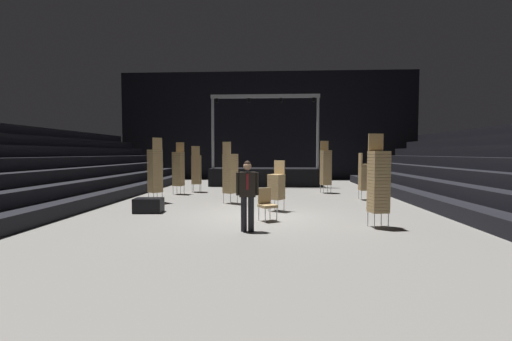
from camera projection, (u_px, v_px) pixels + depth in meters
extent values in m
cube|color=slate|center=(257.00, 217.00, 10.73)|extent=(22.00, 30.00, 0.10)
cube|color=black|center=(267.00, 126.00, 25.49)|extent=(22.00, 0.30, 8.00)
cube|color=black|center=(85.00, 202.00, 12.03)|extent=(0.75, 24.00, 0.45)
cube|color=black|center=(64.00, 189.00, 12.05)|extent=(0.75, 24.00, 0.45)
cube|color=black|center=(43.00, 177.00, 12.06)|extent=(0.75, 24.00, 0.45)
cube|color=black|center=(23.00, 164.00, 12.08)|extent=(0.75, 24.00, 0.45)
cube|color=black|center=(2.00, 151.00, 12.09)|extent=(0.75, 24.00, 0.45)
cube|color=black|center=(442.00, 205.00, 11.40)|extent=(0.75, 24.00, 0.45)
cube|color=black|center=(465.00, 192.00, 11.34)|extent=(0.75, 24.00, 0.45)
cube|color=black|center=(489.00, 178.00, 11.28)|extent=(0.75, 24.00, 0.45)
cube|color=black|center=(265.00, 177.00, 20.87)|extent=(6.57, 2.54, 1.04)
cylinder|color=#9EA0A8|center=(213.00, 133.00, 19.87)|extent=(0.16, 0.16, 4.19)
cylinder|color=#9EA0A8|center=(318.00, 133.00, 19.56)|extent=(0.16, 0.16, 4.19)
cube|color=#9EA0A8|center=(265.00, 96.00, 19.61)|extent=(6.27, 0.20, 0.20)
cylinder|color=black|center=(217.00, 100.00, 19.76)|extent=(0.18, 0.18, 0.22)
cylinder|color=black|center=(249.00, 100.00, 19.67)|extent=(0.18, 0.18, 0.22)
cylinder|color=black|center=(281.00, 100.00, 19.57)|extent=(0.18, 0.18, 0.22)
cylinder|color=black|center=(314.00, 100.00, 19.48)|extent=(0.18, 0.18, 0.22)
cylinder|color=black|center=(251.00, 214.00, 8.52)|extent=(0.15, 0.15, 0.87)
cylinder|color=black|center=(244.00, 214.00, 8.52)|extent=(0.15, 0.15, 0.87)
cube|color=silver|center=(247.00, 185.00, 8.42)|extent=(0.19, 0.11, 0.62)
cube|color=black|center=(247.00, 184.00, 8.48)|extent=(0.42, 0.26, 0.62)
cube|color=maroon|center=(247.00, 182.00, 8.36)|extent=(0.06, 0.02, 0.40)
cylinder|color=black|center=(257.00, 184.00, 8.49)|extent=(0.10, 0.10, 0.57)
cylinder|color=black|center=(238.00, 184.00, 8.48)|extent=(0.10, 0.10, 0.57)
sphere|color=tan|center=(247.00, 166.00, 8.46)|extent=(0.20, 0.20, 0.20)
sphere|color=black|center=(247.00, 164.00, 8.46)|extent=(0.17, 0.17, 0.17)
cylinder|color=#B2B5BA|center=(278.00, 206.00, 11.25)|extent=(0.02, 0.02, 0.40)
cylinder|color=#B2B5BA|center=(268.00, 205.00, 11.48)|extent=(0.02, 0.02, 0.40)
cylinder|color=#B2B5BA|center=(284.00, 205.00, 11.55)|extent=(0.02, 0.02, 0.40)
cylinder|color=#B2B5BA|center=(275.00, 204.00, 11.78)|extent=(0.02, 0.02, 0.40)
cube|color=#A38456|center=(276.00, 198.00, 11.50)|extent=(0.61, 0.61, 0.08)
cube|color=#A38456|center=(276.00, 196.00, 11.50)|extent=(0.61, 0.61, 0.08)
cube|color=#A38456|center=(276.00, 193.00, 11.49)|extent=(0.61, 0.61, 0.08)
cube|color=#A38456|center=(276.00, 191.00, 11.49)|extent=(0.61, 0.61, 0.08)
cube|color=#A38456|center=(276.00, 188.00, 11.49)|extent=(0.61, 0.61, 0.08)
cube|color=#A38456|center=(276.00, 186.00, 11.48)|extent=(0.61, 0.61, 0.08)
cube|color=#A38456|center=(276.00, 183.00, 11.48)|extent=(0.61, 0.61, 0.08)
cube|color=#A38456|center=(276.00, 181.00, 11.47)|extent=(0.61, 0.61, 0.08)
cube|color=#A38456|center=(276.00, 178.00, 11.47)|extent=(0.61, 0.61, 0.08)
cube|color=#A38456|center=(276.00, 175.00, 11.46)|extent=(0.61, 0.61, 0.08)
cube|color=#A38456|center=(279.00, 167.00, 11.61)|extent=(0.36, 0.27, 0.46)
cylinder|color=#B2B5BA|center=(230.00, 197.00, 13.57)|extent=(0.02, 0.02, 0.40)
cylinder|color=#B2B5BA|center=(237.00, 198.00, 13.33)|extent=(0.02, 0.02, 0.40)
cylinder|color=#B2B5BA|center=(224.00, 198.00, 13.28)|extent=(0.02, 0.02, 0.40)
cylinder|color=#B2B5BA|center=(231.00, 199.00, 13.03)|extent=(0.02, 0.02, 0.40)
cube|color=#A38456|center=(230.00, 192.00, 13.29)|extent=(0.62, 0.62, 0.08)
cube|color=#A38456|center=(230.00, 190.00, 13.28)|extent=(0.62, 0.62, 0.08)
cube|color=#A38456|center=(230.00, 188.00, 13.28)|extent=(0.62, 0.62, 0.08)
cube|color=#A38456|center=(230.00, 186.00, 13.27)|extent=(0.62, 0.62, 0.08)
cube|color=#A38456|center=(230.00, 183.00, 13.27)|extent=(0.62, 0.62, 0.08)
cube|color=#A38456|center=(230.00, 181.00, 13.27)|extent=(0.62, 0.62, 0.08)
cube|color=#A38456|center=(230.00, 179.00, 13.26)|extent=(0.62, 0.62, 0.08)
cube|color=#A38456|center=(230.00, 177.00, 13.26)|extent=(0.62, 0.62, 0.08)
cube|color=#A38456|center=(230.00, 175.00, 13.25)|extent=(0.62, 0.62, 0.08)
cube|color=#A38456|center=(230.00, 172.00, 13.25)|extent=(0.62, 0.62, 0.08)
cube|color=#A38456|center=(230.00, 170.00, 13.24)|extent=(0.62, 0.62, 0.08)
cube|color=#A38456|center=(230.00, 168.00, 13.24)|extent=(0.62, 0.62, 0.08)
cube|color=#A38456|center=(230.00, 166.00, 13.24)|extent=(0.62, 0.62, 0.08)
cube|color=#A38456|center=(230.00, 164.00, 13.23)|extent=(0.62, 0.62, 0.08)
cube|color=#A38456|center=(230.00, 162.00, 13.23)|extent=(0.62, 0.62, 0.08)
cube|color=#A38456|center=(230.00, 159.00, 13.22)|extent=(0.62, 0.62, 0.08)
cube|color=#A38456|center=(230.00, 157.00, 13.22)|extent=(0.62, 0.62, 0.08)
cube|color=#A38456|center=(230.00, 155.00, 13.21)|extent=(0.62, 0.62, 0.08)
cube|color=#A38456|center=(227.00, 148.00, 13.05)|extent=(0.35, 0.28, 0.46)
cylinder|color=#B2B5BA|center=(180.00, 191.00, 16.01)|extent=(0.02, 0.02, 0.40)
cylinder|color=#B2B5BA|center=(173.00, 190.00, 16.11)|extent=(0.02, 0.02, 0.40)
cylinder|color=#B2B5BA|center=(184.00, 190.00, 16.38)|extent=(0.02, 0.02, 0.40)
cylinder|color=#B2B5BA|center=(177.00, 190.00, 16.48)|extent=(0.02, 0.02, 0.40)
cube|color=#A38456|center=(179.00, 185.00, 16.23)|extent=(0.52, 0.52, 0.08)
cube|color=#A38456|center=(179.00, 183.00, 16.23)|extent=(0.52, 0.52, 0.08)
cube|color=#A38456|center=(179.00, 181.00, 16.22)|extent=(0.52, 0.52, 0.08)
cube|color=#A38456|center=(179.00, 180.00, 16.22)|extent=(0.52, 0.52, 0.08)
cube|color=#A38456|center=(179.00, 178.00, 16.21)|extent=(0.52, 0.52, 0.08)
cube|color=#A38456|center=(179.00, 176.00, 16.21)|extent=(0.52, 0.52, 0.08)
cube|color=#A38456|center=(178.00, 174.00, 16.21)|extent=(0.52, 0.52, 0.08)
cube|color=#A38456|center=(178.00, 172.00, 16.20)|extent=(0.52, 0.52, 0.08)
cube|color=#A38456|center=(178.00, 171.00, 16.20)|extent=(0.52, 0.52, 0.08)
cube|color=#A38456|center=(178.00, 169.00, 16.19)|extent=(0.52, 0.52, 0.08)
cube|color=#A38456|center=(178.00, 167.00, 16.19)|extent=(0.52, 0.52, 0.08)
cube|color=#A38456|center=(178.00, 165.00, 16.18)|extent=(0.52, 0.52, 0.08)
cube|color=#A38456|center=(178.00, 164.00, 16.18)|extent=(0.52, 0.52, 0.08)
cube|color=#A38456|center=(178.00, 162.00, 16.18)|extent=(0.52, 0.52, 0.08)
cube|color=#A38456|center=(178.00, 160.00, 16.17)|extent=(0.52, 0.52, 0.08)
cube|color=#A38456|center=(178.00, 158.00, 16.17)|extent=(0.52, 0.52, 0.08)
cube|color=#A38456|center=(178.00, 156.00, 16.16)|extent=(0.52, 0.52, 0.08)
cube|color=#A38456|center=(178.00, 155.00, 16.16)|extent=(0.52, 0.52, 0.08)
cube|color=#A38456|center=(178.00, 153.00, 16.15)|extent=(0.52, 0.52, 0.08)
cube|color=#A38456|center=(180.00, 147.00, 16.33)|extent=(0.41, 0.13, 0.46)
cylinder|color=#B2B5BA|center=(193.00, 188.00, 17.37)|extent=(0.02, 0.02, 0.40)
cylinder|color=#B2B5BA|center=(201.00, 188.00, 17.38)|extent=(0.02, 0.02, 0.40)
cylinder|color=#B2B5BA|center=(192.00, 188.00, 16.99)|extent=(0.02, 0.02, 0.40)
cylinder|color=#B2B5BA|center=(200.00, 188.00, 17.00)|extent=(0.02, 0.02, 0.40)
cube|color=#A38456|center=(197.00, 183.00, 17.17)|extent=(0.46, 0.46, 0.08)
cube|color=#A38456|center=(197.00, 182.00, 17.17)|extent=(0.46, 0.46, 0.08)
cube|color=#A38456|center=(197.00, 180.00, 17.16)|extent=(0.46, 0.46, 0.08)
cube|color=#A38456|center=(197.00, 178.00, 17.16)|extent=(0.46, 0.46, 0.08)
cube|color=#A38456|center=(196.00, 176.00, 17.15)|extent=(0.46, 0.46, 0.08)
cube|color=#A38456|center=(196.00, 175.00, 17.15)|extent=(0.46, 0.46, 0.08)
cube|color=#A38456|center=(196.00, 173.00, 17.15)|extent=(0.46, 0.46, 0.08)
cube|color=#A38456|center=(196.00, 171.00, 17.14)|extent=(0.46, 0.46, 0.08)
cube|color=#A38456|center=(196.00, 170.00, 17.14)|extent=(0.46, 0.46, 0.08)
cube|color=#A38456|center=(196.00, 168.00, 17.13)|extent=(0.46, 0.46, 0.08)
cube|color=#A38456|center=(196.00, 166.00, 17.13)|extent=(0.46, 0.46, 0.08)
cube|color=#A38456|center=(196.00, 165.00, 17.12)|extent=(0.46, 0.46, 0.08)
cube|color=#A38456|center=(196.00, 163.00, 17.12)|extent=(0.46, 0.46, 0.08)
cube|color=#A38456|center=(196.00, 161.00, 17.12)|extent=(0.46, 0.46, 0.08)
cube|color=#A38456|center=(196.00, 160.00, 17.11)|extent=(0.46, 0.46, 0.08)
cube|color=#A38456|center=(196.00, 158.00, 17.11)|extent=(0.46, 0.46, 0.08)
cube|color=#A38456|center=(196.00, 156.00, 17.10)|extent=(0.46, 0.46, 0.08)
cube|color=#A38456|center=(196.00, 151.00, 16.89)|extent=(0.41, 0.07, 0.46)
cylinder|color=#B2B5BA|center=(388.00, 221.00, 8.81)|extent=(0.02, 0.02, 0.40)
cylinder|color=#B2B5BA|center=(374.00, 222.00, 8.77)|extent=(0.02, 0.02, 0.40)
cylinder|color=#B2B5BA|center=(381.00, 218.00, 9.19)|extent=(0.02, 0.02, 0.40)
cylinder|color=#B2B5BA|center=(368.00, 219.00, 9.14)|extent=(0.02, 0.02, 0.40)
cube|color=#A38456|center=(378.00, 211.00, 8.97)|extent=(0.51, 0.51, 0.08)
cube|color=#A38456|center=(378.00, 208.00, 8.96)|extent=(0.51, 0.51, 0.08)
cube|color=#A38456|center=(378.00, 204.00, 8.96)|extent=(0.51, 0.51, 0.08)
cube|color=#A38456|center=(378.00, 201.00, 8.95)|extent=(0.51, 0.51, 0.08)
cube|color=#A38456|center=(378.00, 198.00, 8.95)|extent=(0.51, 0.51, 0.08)
cube|color=#A38456|center=(378.00, 195.00, 8.94)|extent=(0.51, 0.51, 0.08)
cube|color=#A38456|center=(378.00, 192.00, 8.94)|extent=(0.51, 0.51, 0.08)
cube|color=#A38456|center=(378.00, 188.00, 8.94)|extent=(0.51, 0.51, 0.08)
cube|color=#A38456|center=(379.00, 185.00, 8.93)|extent=(0.51, 0.51, 0.08)
cube|color=#A38456|center=(379.00, 182.00, 8.93)|extent=(0.51, 0.51, 0.08)
cube|color=#A38456|center=(379.00, 179.00, 8.92)|extent=(0.51, 0.51, 0.08)
cube|color=#A38456|center=(379.00, 175.00, 8.92)|extent=(0.51, 0.51, 0.08)
cube|color=#A38456|center=(379.00, 172.00, 8.91)|extent=(0.51, 0.51, 0.08)
cube|color=#A38456|center=(379.00, 169.00, 8.91)|extent=(0.51, 0.51, 0.08)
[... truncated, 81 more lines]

